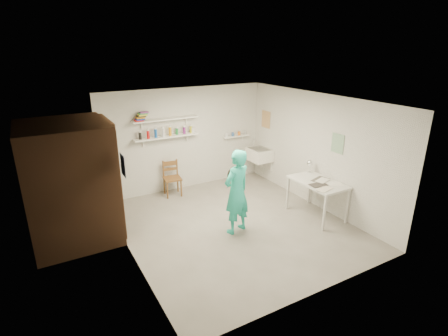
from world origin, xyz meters
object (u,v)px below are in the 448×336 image
belfast_sink (259,155)px  desk_lamp (310,163)px  wooden_chair (172,179)px  wall_clock (233,174)px  man (237,192)px  work_table (316,199)px

belfast_sink → desk_lamp: 1.75m
belfast_sink → wooden_chair: size_ratio=0.74×
belfast_sink → wall_clock: (-1.77, -1.70, 0.36)m
wall_clock → desk_lamp: (1.85, -0.03, -0.08)m
man → wall_clock: size_ratio=5.56×
wall_clock → wooden_chair: bearing=88.3°
man → wall_clock: (0.06, 0.21, 0.26)m
work_table → wooden_chair: bearing=131.6°
belfast_sink → desk_lamp: (0.08, -1.72, 0.28)m
wooden_chair → desk_lamp: 3.09m
man → wooden_chair: (-0.41, 2.14, -0.39)m
man → wooden_chair: bearing=-94.5°
man → desk_lamp: (1.91, 0.18, 0.18)m
belfast_sink → desk_lamp: size_ratio=4.23×
work_table → man: bearing=171.1°
wall_clock → work_table: (1.66, -0.48, -0.68)m
man → wall_clock: 0.34m
man → desk_lamp: 1.93m
wall_clock → work_table: size_ratio=0.25×
man → wooden_chair: 2.21m
man → wall_clock: man is taller
belfast_sink → work_table: belfast_sink is taller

